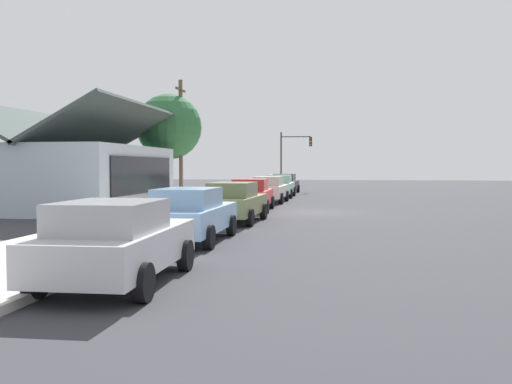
{
  "coord_description": "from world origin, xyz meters",
  "views": [
    {
      "loc": [
        -25.88,
        -1.4,
        2.23
      ],
      "look_at": [
        2.42,
        2.93,
        0.83
      ],
      "focal_mm": 37.75,
      "sensor_mm": 36.0,
      "label": 1
    }
  ],
  "objects": [
    {
      "name": "car_skyblue",
      "position": [
        -10.7,
        2.83,
        0.81
      ],
      "size": [
        4.69,
        1.99,
        1.59
      ],
      "rotation": [
        0.0,
        0.0,
        -0.01
      ],
      "color": "#8CB7E0",
      "rests_on": "ground"
    },
    {
      "name": "car_silver",
      "position": [
        -16.39,
        2.69,
        0.81
      ],
      "size": [
        4.38,
        2.16,
        1.59
      ],
      "rotation": [
        0.0,
        0.0,
        0.03
      ],
      "color": "silver",
      "rests_on": "ground"
    },
    {
      "name": "ground_plane",
      "position": [
        0.0,
        0.0,
        0.0
      ],
      "size": [
        120.0,
        120.0,
        0.0
      ],
      "primitive_type": "plane",
      "color": "#38383D"
    },
    {
      "name": "car_charcoal",
      "position": [
        17.84,
        2.89,
        0.81
      ],
      "size": [
        4.38,
        2.18,
        1.59
      ],
      "rotation": [
        0.0,
        0.0,
        -0.04
      ],
      "color": "#2D3035",
      "rests_on": "ground"
    },
    {
      "name": "car_olive",
      "position": [
        -5.18,
        2.61,
        0.81
      ],
      "size": [
        4.66,
        2.12,
        1.59
      ],
      "rotation": [
        0.0,
        0.0,
        -0.04
      ],
      "color": "olive",
      "rests_on": "ground"
    },
    {
      "name": "traffic_light_main",
      "position": [
        21.54,
        2.54,
        3.49
      ],
      "size": [
        0.37,
        2.79,
        5.2
      ],
      "color": "#383833",
      "rests_on": "ground"
    },
    {
      "name": "storefront_building",
      "position": [
        -0.17,
        11.98,
        1.76
      ],
      "size": [
        10.6,
        7.81,
        5.35
      ],
      "color": "#ADBCC6",
      "rests_on": "ground"
    },
    {
      "name": "fire_hydrant_red",
      "position": [
        -7.76,
        4.2,
        0.5
      ],
      "size": [
        0.22,
        0.22,
        0.71
      ],
      "color": "red",
      "rests_on": "sidewalk_curb"
    },
    {
      "name": "sidewalk_curb",
      "position": [
        0.0,
        5.6,
        0.08
      ],
      "size": [
        60.0,
        4.2,
        0.16
      ],
      "primitive_type": "cube",
      "color": "beige",
      "rests_on": "ground"
    },
    {
      "name": "car_seafoam",
      "position": [
        12.17,
        2.7,
        0.82
      ],
      "size": [
        4.84,
        2.03,
        1.59
      ],
      "rotation": [
        0.0,
        0.0,
        0.01
      ],
      "color": "#9ED1BC",
      "rests_on": "ground"
    },
    {
      "name": "car_ivory",
      "position": [
        6.43,
        2.72,
        0.81
      ],
      "size": [
        4.52,
        2.06,
        1.59
      ],
      "rotation": [
        0.0,
        0.0,
        -0.02
      ],
      "color": "silver",
      "rests_on": "ground"
    },
    {
      "name": "utility_pole_wooden",
      "position": [
        6.26,
        8.2,
        3.93
      ],
      "size": [
        1.8,
        0.24,
        7.5
      ],
      "color": "brown",
      "rests_on": "ground"
    },
    {
      "name": "shade_tree",
      "position": [
        6.42,
        9.0,
        4.63
      ],
      "size": [
        4.04,
        4.04,
        6.68
      ],
      "color": "brown",
      "rests_on": "ground"
    },
    {
      "name": "car_cherry",
      "position": [
        0.34,
        2.83,
        0.81
      ],
      "size": [
        4.68,
        2.09,
        1.59
      ],
      "rotation": [
        0.0,
        0.0,
        0.03
      ],
      "color": "red",
      "rests_on": "ground"
    }
  ]
}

